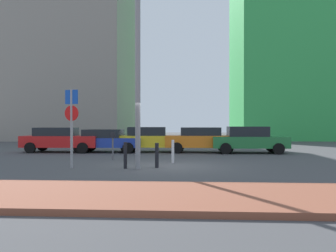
{
  "coord_description": "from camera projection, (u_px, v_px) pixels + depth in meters",
  "views": [
    {
      "loc": [
        0.96,
        -14.6,
        1.69
      ],
      "look_at": [
        -0.07,
        1.32,
        1.62
      ],
      "focal_mm": 38.73,
      "sensor_mm": 36.0,
      "label": 1
    }
  ],
  "objects": [
    {
      "name": "parked_car_blue",
      "position": [
        106.0,
        140.0,
        21.93
      ],
      "size": [
        4.3,
        2.12,
        1.38
      ],
      "color": "#1E389E",
      "rests_on": "ground"
    },
    {
      "name": "parked_car_yellow",
      "position": [
        152.0,
        139.0,
        22.03
      ],
      "size": [
        4.58,
        2.18,
        1.52
      ],
      "color": "gold",
      "rests_on": "ground"
    },
    {
      "name": "traffic_bollard_mid",
      "position": [
        157.0,
        155.0,
        14.06
      ],
      "size": [
        0.15,
        0.15,
        0.96
      ],
      "primitive_type": "cylinder",
      "color": "black",
      "rests_on": "ground"
    },
    {
      "name": "traffic_bollard_near",
      "position": [
        173.0,
        151.0,
        15.81
      ],
      "size": [
        0.12,
        0.12,
        1.01
      ],
      "primitive_type": "cylinder",
      "color": "#B7B7BC",
      "rests_on": "ground"
    },
    {
      "name": "ground_plane",
      "position": [
        168.0,
        166.0,
        14.64
      ],
      "size": [
        120.0,
        120.0,
        0.0
      ],
      "primitive_type": "plane",
      "color": "#424244"
    },
    {
      "name": "street_lamp",
      "position": [
        138.0,
        56.0,
        13.64
      ],
      "size": [
        0.7,
        0.36,
        7.26
      ],
      "color": "gray",
      "rests_on": "ground"
    },
    {
      "name": "parked_car_red",
      "position": [
        60.0,
        139.0,
        21.91
      ],
      "size": [
        4.58,
        2.04,
        1.49
      ],
      "color": "red",
      "rests_on": "ground"
    },
    {
      "name": "building_colorful_midrise",
      "position": [
        300.0,
        29.0,
        42.26
      ],
      "size": [
        14.84,
        13.88,
        25.56
      ],
      "primitive_type": "cube",
      "color": "green",
      "rests_on": "ground"
    },
    {
      "name": "parking_sign_post",
      "position": [
        72.0,
        118.0,
        13.97
      ],
      "size": [
        0.59,
        0.18,
        3.05
      ],
      "color": "gray",
      "rests_on": "ground"
    },
    {
      "name": "parking_meter",
      "position": [
        113.0,
        142.0,
        17.05
      ],
      "size": [
        0.18,
        0.14,
        1.33
      ],
      "color": "#4C4C51",
      "rests_on": "ground"
    },
    {
      "name": "traffic_bollard_far",
      "position": [
        125.0,
        155.0,
        13.8
      ],
      "size": [
        0.13,
        0.13,
        1.01
      ],
      "primitive_type": "cylinder",
      "color": "black",
      "rests_on": "ground"
    },
    {
      "name": "sidewalk_brick",
      "position": [
        149.0,
        196.0,
        8.18
      ],
      "size": [
        40.0,
        3.32,
        0.14
      ],
      "primitive_type": "cube",
      "color": "brown",
      "rests_on": "ground"
    },
    {
      "name": "parked_car_green",
      "position": [
        249.0,
        139.0,
        21.25
      ],
      "size": [
        4.36,
        2.1,
        1.56
      ],
      "color": "#237238",
      "rests_on": "ground"
    },
    {
      "name": "building_under_construction",
      "position": [
        67.0,
        54.0,
        40.67
      ],
      "size": [
        13.81,
        11.75,
        19.27
      ],
      "primitive_type": "cube",
      "color": "gray",
      "rests_on": "ground"
    },
    {
      "name": "parked_car_orange",
      "position": [
        202.0,
        139.0,
        21.77
      ],
      "size": [
        4.31,
        1.98,
        1.5
      ],
      "color": "orange",
      "rests_on": "ground"
    }
  ]
}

